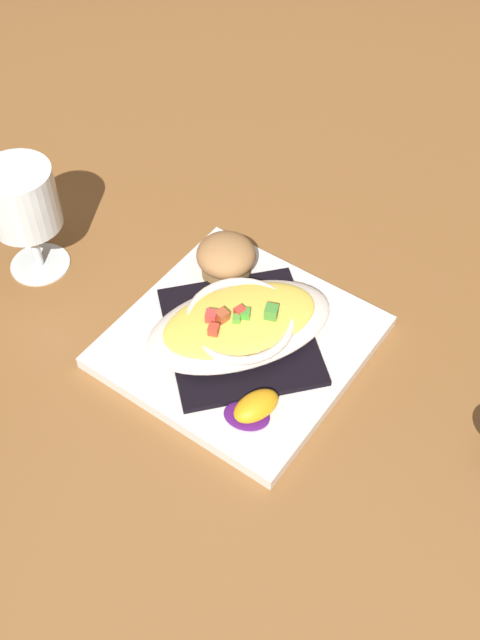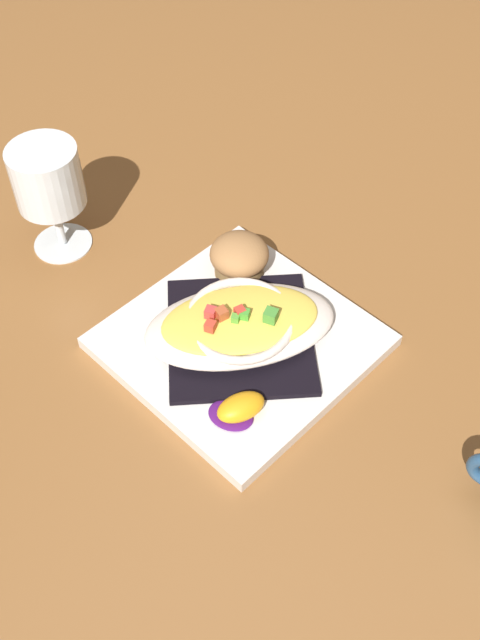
% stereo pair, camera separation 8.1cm
% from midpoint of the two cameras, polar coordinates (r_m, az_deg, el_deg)
% --- Properties ---
extents(ground_plane, '(2.60, 2.60, 0.00)m').
position_cam_midpoint_polar(ground_plane, '(0.84, -2.74, -2.14)').
color(ground_plane, brown).
extents(square_plate, '(0.30, 0.30, 0.02)m').
position_cam_midpoint_polar(square_plate, '(0.84, -2.76, -1.82)').
color(square_plate, silver).
rests_on(square_plate, ground_plane).
extents(folded_napkin, '(0.23, 0.23, 0.01)m').
position_cam_midpoint_polar(folded_napkin, '(0.83, -2.79, -1.34)').
color(folded_napkin, black).
rests_on(folded_napkin, square_plate).
extents(gratin_dish, '(0.23, 0.23, 0.04)m').
position_cam_midpoint_polar(gratin_dish, '(0.81, -2.84, -0.41)').
color(gratin_dish, silver).
rests_on(gratin_dish, folded_napkin).
extents(muffin, '(0.07, 0.07, 0.05)m').
position_cam_midpoint_polar(muffin, '(0.88, -3.71, 4.58)').
color(muffin, '#9E7743').
rests_on(muffin, square_plate).
extents(orange_garnish, '(0.06, 0.06, 0.02)m').
position_cam_midpoint_polar(orange_garnish, '(0.77, -1.96, -6.89)').
color(orange_garnish, '#4B1566').
rests_on(orange_garnish, square_plate).
extents(stemmed_glass, '(0.08, 0.08, 0.15)m').
position_cam_midpoint_polar(stemmed_glass, '(0.90, -18.67, 8.22)').
color(stemmed_glass, white).
rests_on(stemmed_glass, ground_plane).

